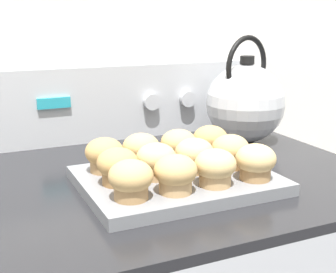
{
  "coord_description": "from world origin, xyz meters",
  "views": [
    {
      "loc": [
        -0.38,
        -0.48,
        1.23
      ],
      "look_at": [
        -0.03,
        0.3,
        1.01
      ],
      "focal_mm": 50.0,
      "sensor_mm": 36.0,
      "label": 1
    }
  ],
  "objects_px": {
    "muffin_r0_c1": "(176,174)",
    "muffin_pan": "(177,180)",
    "muffin_r0_c2": "(215,167)",
    "muffin_r1_c1": "(156,161)",
    "muffin_r1_c2": "(194,155)",
    "muffin_r2_c0": "(104,155)",
    "muffin_r2_c3": "(210,141)",
    "muffin_r0_c0": "(131,180)",
    "muffin_r0_c3": "(256,162)",
    "muffin_r1_c0": "(118,166)",
    "muffin_r2_c1": "(141,150)",
    "muffin_r2_c2": "(179,145)",
    "tea_kettle": "(246,102)",
    "muffin_r1_c3": "(230,151)"
  },
  "relations": [
    {
      "from": "muffin_r0_c2",
      "to": "muffin_r2_c3",
      "type": "xyz_separation_m",
      "value": [
        0.08,
        0.16,
        0.0
      ]
    },
    {
      "from": "muffin_r0_c1",
      "to": "muffin_r1_c0",
      "type": "distance_m",
      "value": 0.11
    },
    {
      "from": "muffin_r0_c1",
      "to": "muffin_pan",
      "type": "bearing_deg",
      "value": 63.22
    },
    {
      "from": "muffin_r0_c2",
      "to": "muffin_r1_c2",
      "type": "height_order",
      "value": "same"
    },
    {
      "from": "muffin_r0_c0",
      "to": "tea_kettle",
      "type": "bearing_deg",
      "value": 35.45
    },
    {
      "from": "muffin_r0_c2",
      "to": "muffin_r1_c1",
      "type": "height_order",
      "value": "same"
    },
    {
      "from": "muffin_r0_c0",
      "to": "muffin_r2_c3",
      "type": "xyz_separation_m",
      "value": [
        0.23,
        0.16,
        0.0
      ]
    },
    {
      "from": "muffin_r0_c0",
      "to": "tea_kettle",
      "type": "distance_m",
      "value": 0.51
    },
    {
      "from": "muffin_r2_c1",
      "to": "muffin_r2_c3",
      "type": "distance_m",
      "value": 0.16
    },
    {
      "from": "muffin_r0_c0",
      "to": "muffin_r0_c2",
      "type": "relative_size",
      "value": 1.0
    },
    {
      "from": "muffin_r0_c3",
      "to": "muffin_r2_c1",
      "type": "bearing_deg",
      "value": 134.98
    },
    {
      "from": "muffin_r0_c3",
      "to": "muffin_r1_c1",
      "type": "distance_m",
      "value": 0.18
    },
    {
      "from": "muffin_pan",
      "to": "muffin_r1_c1",
      "type": "bearing_deg",
      "value": 179.72
    },
    {
      "from": "tea_kettle",
      "to": "muffin_r2_c1",
      "type": "bearing_deg",
      "value": -157.42
    },
    {
      "from": "muffin_r0_c1",
      "to": "muffin_r2_c0",
      "type": "height_order",
      "value": "same"
    },
    {
      "from": "muffin_pan",
      "to": "muffin_r2_c2",
      "type": "height_order",
      "value": "muffin_r2_c2"
    },
    {
      "from": "muffin_r0_c0",
      "to": "muffin_r1_c0",
      "type": "bearing_deg",
      "value": 87.6
    },
    {
      "from": "muffin_r0_c3",
      "to": "muffin_r1_c1",
      "type": "bearing_deg",
      "value": 153.27
    },
    {
      "from": "muffin_r0_c3",
      "to": "muffin_r2_c1",
      "type": "xyz_separation_m",
      "value": [
        -0.16,
        0.16,
        0.0
      ]
    },
    {
      "from": "muffin_r0_c1",
      "to": "muffin_r2_c0",
      "type": "relative_size",
      "value": 1.0
    },
    {
      "from": "muffin_r1_c1",
      "to": "muffin_r1_c2",
      "type": "distance_m",
      "value": 0.08
    },
    {
      "from": "muffin_r0_c3",
      "to": "muffin_r1_c1",
      "type": "relative_size",
      "value": 1.0
    },
    {
      "from": "muffin_r2_c0",
      "to": "muffin_r2_c3",
      "type": "xyz_separation_m",
      "value": [
        0.23,
        0.0,
        0.0
      ]
    },
    {
      "from": "tea_kettle",
      "to": "muffin_r1_c2",
      "type": "bearing_deg",
      "value": -140.01
    },
    {
      "from": "muffin_r2_c0",
      "to": "muffin_r2_c3",
      "type": "distance_m",
      "value": 0.23
    },
    {
      "from": "muffin_r0_c2",
      "to": "muffin_r1_c2",
      "type": "xyz_separation_m",
      "value": [
        0.0,
        0.08,
        0.0
      ]
    },
    {
      "from": "muffin_r0_c2",
      "to": "muffin_r1_c1",
      "type": "bearing_deg",
      "value": 134.84
    },
    {
      "from": "muffin_pan",
      "to": "muffin_r2_c2",
      "type": "xyz_separation_m",
      "value": [
        0.04,
        0.08,
        0.04
      ]
    },
    {
      "from": "muffin_r0_c2",
      "to": "tea_kettle",
      "type": "relative_size",
      "value": 0.28
    },
    {
      "from": "muffin_r0_c0",
      "to": "muffin_r0_c3",
      "type": "distance_m",
      "value": 0.24
    },
    {
      "from": "muffin_r0_c1",
      "to": "muffin_r2_c1",
      "type": "relative_size",
      "value": 1.0
    },
    {
      "from": "muffin_r2_c1",
      "to": "tea_kettle",
      "type": "distance_m",
      "value": 0.36
    },
    {
      "from": "muffin_r1_c2",
      "to": "muffin_r0_c0",
      "type": "bearing_deg",
      "value": -153.29
    },
    {
      "from": "muffin_r1_c0",
      "to": "muffin_r2_c2",
      "type": "xyz_separation_m",
      "value": [
        0.16,
        0.08,
        0.0
      ]
    },
    {
      "from": "muffin_r1_c0",
      "to": "muffin_pan",
      "type": "bearing_deg",
      "value": 0.18
    },
    {
      "from": "muffin_r2_c3",
      "to": "tea_kettle",
      "type": "relative_size",
      "value": 0.28
    },
    {
      "from": "muffin_r0_c2",
      "to": "muffin_r1_c0",
      "type": "relative_size",
      "value": 1.0
    },
    {
      "from": "muffin_r0_c3",
      "to": "muffin_r1_c3",
      "type": "distance_m",
      "value": 0.08
    },
    {
      "from": "muffin_pan",
      "to": "muffin_r0_c3",
      "type": "distance_m",
      "value": 0.15
    },
    {
      "from": "muffin_r1_c2",
      "to": "tea_kettle",
      "type": "bearing_deg",
      "value": 39.99
    },
    {
      "from": "muffin_r1_c2",
      "to": "muffin_r0_c1",
      "type": "bearing_deg",
      "value": -133.64
    },
    {
      "from": "muffin_r0_c0",
      "to": "muffin_r2_c3",
      "type": "distance_m",
      "value": 0.28
    },
    {
      "from": "muffin_r0_c0",
      "to": "muffin_r2_c2",
      "type": "relative_size",
      "value": 1.0
    },
    {
      "from": "muffin_r0_c3",
      "to": "muffin_r1_c2",
      "type": "height_order",
      "value": "same"
    },
    {
      "from": "muffin_r1_c0",
      "to": "muffin_r0_c2",
      "type": "bearing_deg",
      "value": -27.12
    },
    {
      "from": "muffin_r0_c2",
      "to": "muffin_r1_c2",
      "type": "distance_m",
      "value": 0.08
    },
    {
      "from": "muffin_r1_c3",
      "to": "tea_kettle",
      "type": "xyz_separation_m",
      "value": [
        0.18,
        0.22,
        0.05
      ]
    },
    {
      "from": "muffin_pan",
      "to": "muffin_r1_c2",
      "type": "height_order",
      "value": "muffin_r1_c2"
    },
    {
      "from": "muffin_r1_c0",
      "to": "muffin_r0_c1",
      "type": "bearing_deg",
      "value": -46.91
    },
    {
      "from": "muffin_r1_c0",
      "to": "muffin_r2_c3",
      "type": "xyz_separation_m",
      "value": [
        0.23,
        0.08,
        0.0
      ]
    }
  ]
}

